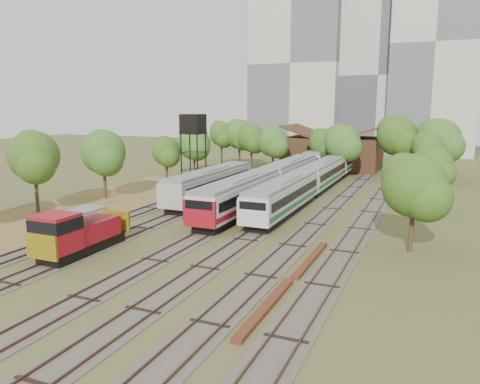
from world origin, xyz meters
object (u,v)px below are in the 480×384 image
at_px(railcar_red_set, 268,183).
at_px(water_tower, 193,126).
at_px(railcar_green_set, 323,174).
at_px(shunter_locomotive, 74,234).

height_order(railcar_red_set, water_tower, water_tower).
bearing_deg(railcar_green_set, water_tower, -158.59).
relative_size(railcar_green_set, water_tower, 5.31).
distance_m(railcar_red_set, shunter_locomotive, 25.93).
xyz_separation_m(shunter_locomotive, water_tower, (-6.24, 29.65, 6.59)).
relative_size(shunter_locomotive, water_tower, 0.83).
bearing_deg(water_tower, shunter_locomotive, -78.11).
relative_size(railcar_red_set, water_tower, 3.53).
bearing_deg(shunter_locomotive, railcar_green_set, 74.48).
height_order(railcar_green_set, shunter_locomotive, railcar_green_set).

